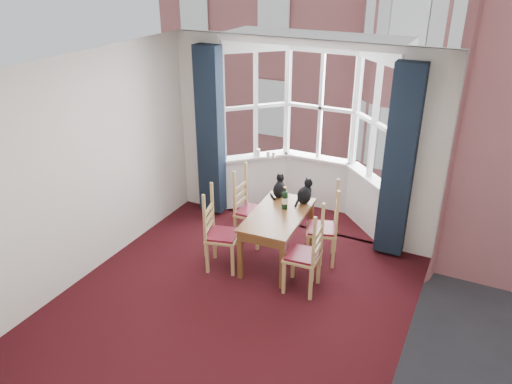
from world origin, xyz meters
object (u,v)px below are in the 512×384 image
Objects in this scene: cat_right at (305,194)px; dining_table at (278,220)px; cat_left at (280,188)px; wine_bottle at (285,199)px; candle_tall at (258,153)px; chair_left_far at (246,211)px; candle_extra at (274,155)px; candle_short at (268,154)px; chair_right_near at (310,258)px; chair_left_near at (216,235)px; chair_right_far at (328,230)px.

dining_table is at bearing -113.42° from cat_right.
cat_left is 0.93× the size of cat_right.
wine_bottle is at bearing 83.34° from dining_table.
candle_tall is (-0.96, 1.38, 0.32)m from dining_table.
cat_right is at bearing 57.74° from wine_bottle.
wine_bottle is at bearing -10.17° from chair_left_far.
wine_bottle is 1.46m from candle_extra.
candle_tall is at bearing -169.52° from candle_short.
chair_left_far and chair_right_near have the same top height.
chair_left_far is 0.60m from cat_left.
chair_right_near is 7.47× the size of candle_tall.
chair_left_far is 1.45m from chair_right_near.
chair_left_far is 2.75× the size of cat_left.
candle_extra is (-1.34, 1.88, 0.44)m from chair_right_near.
cat_left is at bearing 131.26° from chair_right_near.
wine_bottle is at bearing -59.65° from candle_extra.
cat_left is at bearing 64.02° from chair_left_near.
chair_right_far is at bearing -0.04° from chair_left_far.
wine_bottle reaches higher than candle_short.
cat_left reaches higher than chair_right_far.
chair_right_far is (1.23, -0.00, 0.00)m from chair_left_far.
candle_short is (-1.00, 0.96, 0.07)m from cat_right.
chair_right_near is 2.39m from candle_short.
candle_short is (-0.61, 0.93, 0.08)m from cat_left.
chair_left_far is at bearing -156.42° from cat_left.
cat_left reaches higher than dining_table.
chair_right_far is 7.47× the size of candle_tall.
chair_right_near is (0.63, -0.45, -0.14)m from dining_table.
candle_tall reaches higher than chair_left_far.
candle_extra is (0.09, 0.02, -0.00)m from candle_short.
candle_tall is 0.17m from candle_short.
candle_short reaches higher than candle_extra.
dining_table is 4.09× the size of wine_bottle.
candle_extra is at bearing 11.42° from candle_tall.
cat_right is at bearing 66.58° from dining_table.
candle_tall is (-0.98, 1.21, 0.08)m from wine_bottle.
chair_left_near is at bearing -135.71° from wine_bottle.
candle_tall is at bearing -168.58° from candle_extra.
chair_left_near is at bearing -132.27° from cat_right.
chair_left_near is 0.78m from chair_left_far.
chair_left_near is 1.00× the size of chair_right_far.
chair_right_far is 0.90m from cat_left.
chair_right_far is 0.59m from cat_right.
cat_right is at bearing -43.85° from candle_short.
cat_right reaches higher than chair_left_near.
candle_extra is at bearing 118.82° from cat_left.
chair_right_far is 2.91× the size of wine_bottle.
candle_tall is (-1.59, 1.83, 0.46)m from chair_right_near.
cat_left is (-0.82, 0.93, 0.37)m from chair_right_near.
chair_left_far is at bearing 149.23° from chair_right_near.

